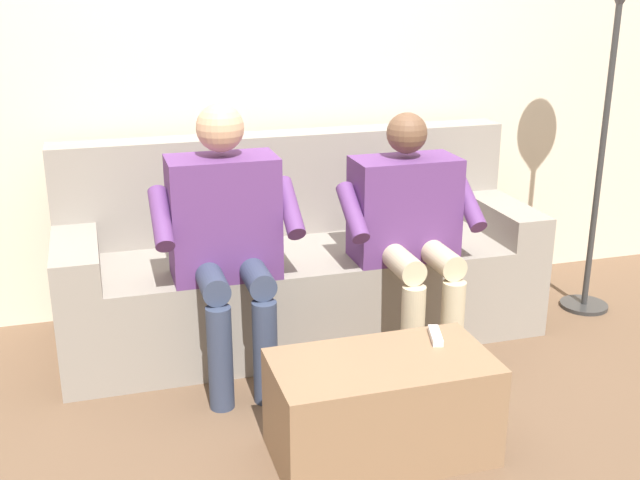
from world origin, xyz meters
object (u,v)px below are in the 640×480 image
person_right_seated (226,229)px  couch (299,266)px  person_left_seated (409,222)px  remote_white (436,336)px  coffee_table (381,407)px  floor_lamp (617,23)px

person_right_seated → couch: bearing=-138.7°
couch → person_left_seated: person_left_seated is taller
person_left_seated → remote_white: bearing=76.3°
person_left_seated → remote_white: 0.70m
couch → person_left_seated: size_ratio=2.04×
person_right_seated → remote_white: (-0.64, 0.65, -0.27)m
person_left_seated → person_right_seated: (0.80, -0.01, 0.04)m
coffee_table → floor_lamp: bearing=-148.0°
remote_white → floor_lamp: (-1.23, -0.82, 1.04)m
couch → coffee_table: 1.11m
remote_white → person_left_seated: bearing=2.6°
coffee_table → floor_lamp: floor_lamp is taller
floor_lamp → coffee_table: bearing=32.0°
couch → person_left_seated: bearing=137.8°
couch → remote_white: size_ratio=15.65×
coffee_table → person_left_seated: (-0.40, -0.74, 0.43)m
couch → remote_white: (-0.24, 1.00, 0.06)m
couch → remote_white: bearing=103.7°
person_left_seated → person_right_seated: size_ratio=0.94×
remote_white → floor_lamp: floor_lamp is taller
coffee_table → person_right_seated: size_ratio=0.67×
couch → remote_white: 1.04m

